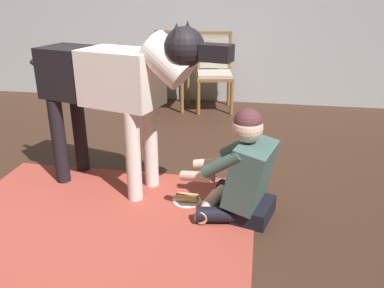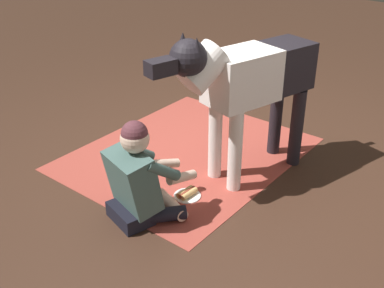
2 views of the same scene
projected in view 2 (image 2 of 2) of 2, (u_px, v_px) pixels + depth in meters
The scene contains 5 objects.
ground_plane at pixel (202, 153), 4.57m from camera, with size 15.52×15.52×0.00m, color #3B251A.
area_rug at pixel (188, 153), 4.56m from camera, with size 2.15×1.76×0.01m, color #9D3E33.
person_sitting_on_floor at pixel (139, 179), 3.55m from camera, with size 0.70×0.58×0.80m.
large_dog at pixel (248, 81), 3.83m from camera, with size 1.69×0.63×1.33m.
hot_dog_on_plate at pixel (187, 194), 3.92m from camera, with size 0.22×0.22×0.06m.
Camera 2 is at (3.17, 2.41, 2.24)m, focal length 45.23 mm.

